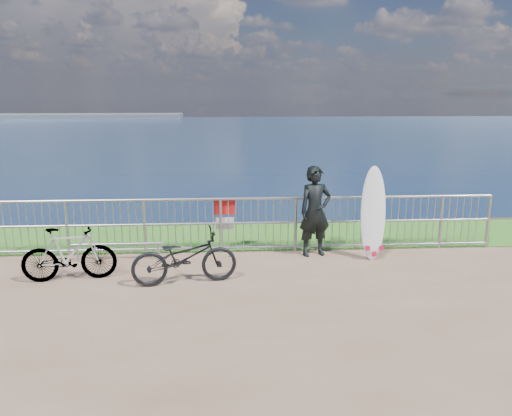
{
  "coord_description": "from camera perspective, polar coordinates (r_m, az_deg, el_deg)",
  "views": [
    {
      "loc": [
        -0.41,
        -8.03,
        3.12
      ],
      "look_at": [
        0.18,
        1.2,
        1.0
      ],
      "focal_mm": 35.0,
      "sensor_mm": 36.0,
      "label": 1
    }
  ],
  "objects": [
    {
      "name": "surfer",
      "position": [
        9.77,
        6.78,
        -0.38
      ],
      "size": [
        0.73,
        0.56,
        1.77
      ],
      "primitive_type": "imported",
      "rotation": [
        0.0,
        0.0,
        0.23
      ],
      "color": "black",
      "rests_on": "ground"
    },
    {
      "name": "bicycle_near",
      "position": [
        8.44,
        -8.18,
        -5.58
      ],
      "size": [
        1.84,
        0.91,
        0.92
      ],
      "primitive_type": "imported",
      "rotation": [
        0.0,
        0.0,
        1.75
      ],
      "color": "black",
      "rests_on": "ground"
    },
    {
      "name": "railing",
      "position": [
        9.96,
        -1.09,
        -1.86
      ],
      "size": [
        10.06,
        0.1,
        1.13
      ],
      "color": "gray",
      "rests_on": "ground"
    },
    {
      "name": "bicycle_far",
      "position": [
        9.06,
        -20.58,
        -4.96
      ],
      "size": [
        1.6,
        0.65,
        0.94
      ],
      "primitive_type": "imported",
      "rotation": [
        0.0,
        0.0,
        1.71
      ],
      "color": "black",
      "rests_on": "ground"
    },
    {
      "name": "bike_rack",
      "position": [
        9.87,
        -15.53,
        -4.2
      ],
      "size": [
        1.72,
        0.05,
        0.36
      ],
      "color": "gray",
      "rests_on": "ground"
    },
    {
      "name": "seascape",
      "position": [
        161.6,
        -19.46,
        9.65
      ],
      "size": [
        260.0,
        260.0,
        5.0
      ],
      "color": "brown",
      "rests_on": "ground"
    },
    {
      "name": "grass_strip",
      "position": [
        11.17,
        -1.4,
        -3.25
      ],
      "size": [
        120.0,
        120.0,
        0.0
      ],
      "primitive_type": "plane",
      "color": "#307720",
      "rests_on": "ground"
    },
    {
      "name": "surfboard",
      "position": [
        9.82,
        13.23,
        -0.95
      ],
      "size": [
        0.54,
        0.5,
        1.79
      ],
      "color": "white",
      "rests_on": "ground"
    }
  ]
}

